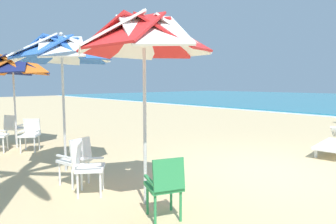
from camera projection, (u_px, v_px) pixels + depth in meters
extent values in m
plane|color=#D3B784|center=(272.00, 172.00, 5.86)|extent=(80.00, 80.00, 0.00)
cylinder|color=silver|center=(145.00, 128.00, 4.18)|extent=(0.05, 0.05, 2.32)
cube|color=red|center=(175.00, 33.00, 3.85)|extent=(1.05, 1.04, 0.55)
cube|color=white|center=(175.00, 37.00, 4.21)|extent=(1.03, 1.09, 0.55)
cube|color=red|center=(159.00, 40.00, 4.48)|extent=(1.04, 1.05, 0.55)
cube|color=white|center=(136.00, 40.00, 4.49)|extent=(1.09, 1.03, 0.55)
cube|color=red|center=(116.00, 37.00, 4.24)|extent=(1.05, 1.04, 0.55)
cube|color=white|center=(110.00, 33.00, 3.88)|extent=(1.03, 1.09, 0.55)
cube|color=red|center=(126.00, 29.00, 3.61)|extent=(1.04, 1.05, 0.55)
cube|color=white|center=(154.00, 29.00, 3.60)|extent=(1.09, 1.03, 0.55)
sphere|color=silver|center=(144.00, 12.00, 4.01)|extent=(0.08, 0.08, 0.08)
cube|color=white|center=(90.00, 168.00, 4.64)|extent=(0.61, 0.61, 0.05)
cube|color=white|center=(77.00, 155.00, 4.59)|extent=(0.39, 0.32, 0.40)
cube|color=white|center=(92.00, 158.00, 4.82)|extent=(0.26, 0.34, 0.03)
cube|color=white|center=(88.00, 165.00, 4.43)|extent=(0.26, 0.34, 0.03)
cylinder|color=white|center=(103.00, 178.00, 4.86)|extent=(0.04, 0.04, 0.41)
cylinder|color=white|center=(100.00, 185.00, 4.51)|extent=(0.04, 0.04, 0.41)
cylinder|color=white|center=(82.00, 179.00, 4.81)|extent=(0.04, 0.04, 0.41)
cylinder|color=white|center=(78.00, 186.00, 4.46)|extent=(0.04, 0.04, 0.41)
cube|color=#2D8C4C|center=(164.00, 186.00, 3.81)|extent=(0.58, 0.58, 0.05)
cube|color=#2D8C4C|center=(169.00, 174.00, 3.61)|extent=(0.25, 0.42, 0.40)
cube|color=#2D8C4C|center=(149.00, 180.00, 3.73)|extent=(0.38, 0.19, 0.03)
cube|color=#2D8C4C|center=(177.00, 177.00, 3.87)|extent=(0.38, 0.19, 0.03)
cylinder|color=#2D8C4C|center=(147.00, 200.00, 3.94)|extent=(0.04, 0.04, 0.41)
cylinder|color=#2D8C4C|center=(171.00, 196.00, 4.06)|extent=(0.04, 0.04, 0.41)
cylinder|color=#2D8C4C|center=(155.00, 210.00, 3.61)|extent=(0.04, 0.04, 0.41)
cylinder|color=#2D8C4C|center=(181.00, 206.00, 3.73)|extent=(0.04, 0.04, 0.41)
cylinder|color=silver|center=(64.00, 115.00, 5.80)|extent=(0.05, 0.05, 2.34)
cube|color=blue|center=(81.00, 48.00, 5.46)|extent=(1.08, 1.06, 0.52)
cube|color=white|center=(87.00, 50.00, 5.83)|extent=(1.05, 1.12, 0.52)
cube|color=blue|center=(79.00, 52.00, 6.10)|extent=(1.06, 1.08, 0.52)
cube|color=white|center=(62.00, 52.00, 6.11)|extent=(1.12, 1.05, 0.52)
cube|color=blue|center=(44.00, 50.00, 5.86)|extent=(1.08, 1.06, 0.52)
cube|color=white|center=(35.00, 48.00, 5.49)|extent=(1.05, 1.12, 0.52)
cube|color=blue|center=(42.00, 46.00, 5.22)|extent=(1.06, 1.08, 0.52)
cube|color=white|center=(62.00, 46.00, 5.21)|extent=(1.12, 1.05, 0.52)
sphere|color=silver|center=(61.00, 34.00, 5.63)|extent=(0.08, 0.08, 0.08)
cube|color=white|center=(74.00, 160.00, 5.09)|extent=(0.53, 0.53, 0.05)
cube|color=white|center=(81.00, 150.00, 4.95)|extent=(0.19, 0.43, 0.40)
cube|color=white|center=(64.00, 157.00, 4.91)|extent=(0.39, 0.13, 0.03)
cube|color=white|center=(83.00, 152.00, 5.24)|extent=(0.39, 0.13, 0.03)
cylinder|color=white|center=(60.00, 174.00, 5.06)|extent=(0.04, 0.04, 0.41)
cylinder|color=white|center=(76.00, 169.00, 5.35)|extent=(0.04, 0.04, 0.41)
cylinder|color=white|center=(72.00, 178.00, 4.87)|extent=(0.04, 0.04, 0.41)
cylinder|color=white|center=(89.00, 172.00, 5.16)|extent=(0.04, 0.04, 0.41)
cylinder|color=silver|center=(15.00, 110.00, 7.93)|extent=(0.05, 0.05, 2.16)
cube|color=orange|center=(25.00, 64.00, 7.61)|extent=(1.08, 1.07, 0.54)
cube|color=navy|center=(32.00, 65.00, 7.98)|extent=(1.05, 1.13, 0.54)
cube|color=orange|center=(28.00, 66.00, 8.25)|extent=(1.07, 1.08, 0.54)
cube|color=navy|center=(15.00, 66.00, 8.26)|extent=(1.13, 1.05, 0.54)
cube|color=orange|center=(1.00, 65.00, 8.01)|extent=(1.08, 1.07, 0.54)
cube|color=navy|center=(10.00, 64.00, 7.35)|extent=(1.13, 1.05, 0.54)
sphere|color=silver|center=(12.00, 54.00, 7.78)|extent=(0.08, 0.08, 0.08)
cube|color=white|center=(0.00, 130.00, 7.66)|extent=(0.23, 0.37, 0.03)
cylinder|color=white|center=(7.00, 143.00, 7.71)|extent=(0.04, 0.04, 0.41)
cylinder|color=white|center=(3.00, 146.00, 7.37)|extent=(0.04, 0.04, 0.41)
cube|color=white|center=(16.00, 128.00, 8.73)|extent=(0.59, 0.59, 0.05)
cube|color=white|center=(10.00, 122.00, 8.52)|extent=(0.41, 0.28, 0.40)
cube|color=white|center=(10.00, 124.00, 8.78)|extent=(0.22, 0.37, 0.03)
cube|color=white|center=(20.00, 125.00, 8.65)|extent=(0.22, 0.37, 0.03)
cylinder|color=white|center=(16.00, 134.00, 8.97)|extent=(0.04, 0.04, 0.41)
cylinder|color=white|center=(25.00, 135.00, 8.86)|extent=(0.04, 0.04, 0.41)
cylinder|color=white|center=(7.00, 136.00, 8.64)|extent=(0.04, 0.04, 0.41)
cylinder|color=white|center=(16.00, 137.00, 8.53)|extent=(0.04, 0.04, 0.41)
cube|color=white|center=(30.00, 135.00, 7.53)|extent=(0.62, 0.62, 0.05)
cube|color=white|center=(32.00, 126.00, 7.71)|extent=(0.33, 0.39, 0.40)
cube|color=white|center=(37.00, 131.00, 7.54)|extent=(0.34, 0.27, 0.03)
cube|color=white|center=(21.00, 131.00, 7.50)|extent=(0.34, 0.27, 0.03)
cylinder|color=white|center=(35.00, 145.00, 7.40)|extent=(0.04, 0.04, 0.41)
cylinder|color=white|center=(20.00, 146.00, 7.36)|extent=(0.04, 0.04, 0.41)
cylinder|color=white|center=(39.00, 143.00, 7.75)|extent=(0.04, 0.04, 0.41)
cylinder|color=white|center=(26.00, 143.00, 7.71)|extent=(0.04, 0.04, 0.41)
cube|color=white|center=(334.00, 145.00, 7.26)|extent=(0.77, 1.75, 0.06)
cube|color=white|center=(316.00, 153.00, 6.98)|extent=(0.06, 0.06, 0.22)
cube|color=white|center=(329.00, 145.00, 7.91)|extent=(0.06, 0.06, 0.22)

